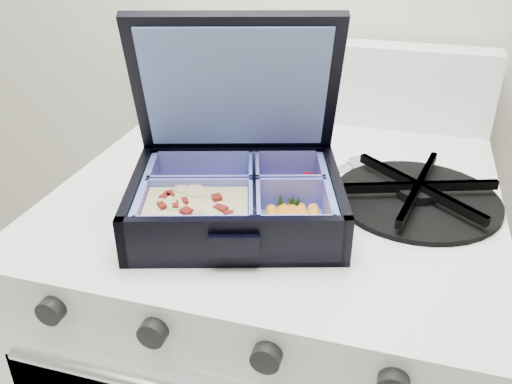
% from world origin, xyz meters
% --- Properties ---
extents(bento_box, '(0.27, 0.24, 0.05)m').
position_xyz_m(bento_box, '(-0.22, 1.60, 0.83)').
color(bento_box, black).
rests_on(bento_box, stove).
extents(burner_grate, '(0.25, 0.25, 0.03)m').
position_xyz_m(burner_grate, '(-0.03, 1.71, 0.82)').
color(burner_grate, black).
rests_on(burner_grate, stove).
extents(burner_grate_rear, '(0.18, 0.18, 0.02)m').
position_xyz_m(burner_grate_rear, '(-0.32, 1.86, 0.81)').
color(burner_grate_rear, black).
rests_on(burner_grate_rear, stove).
extents(fork, '(0.12, 0.14, 0.01)m').
position_xyz_m(fork, '(-0.16, 1.73, 0.81)').
color(fork, silver).
rests_on(fork, stove).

